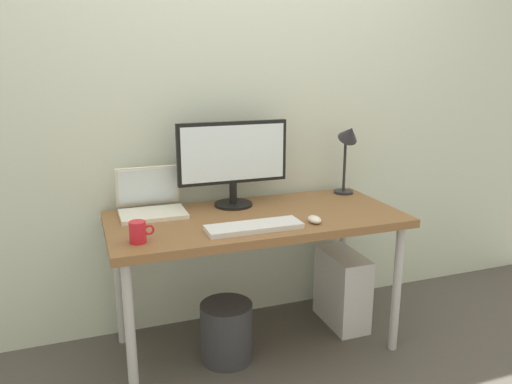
% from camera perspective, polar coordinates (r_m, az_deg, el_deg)
% --- Properties ---
extents(ground_plane, '(6.00, 6.00, 0.00)m').
position_cam_1_polar(ground_plane, '(2.78, -0.00, -16.97)').
color(ground_plane, '#4C4742').
extents(back_wall, '(4.40, 0.04, 2.60)m').
position_cam_1_polar(back_wall, '(2.74, -2.85, 11.33)').
color(back_wall, silver).
rests_on(back_wall, ground_plane).
extents(desk, '(1.44, 0.67, 0.72)m').
position_cam_1_polar(desk, '(2.50, -0.00, -4.06)').
color(desk, brown).
rests_on(desk, ground_plane).
extents(monitor, '(0.58, 0.20, 0.44)m').
position_cam_1_polar(monitor, '(2.59, -2.64, 3.88)').
color(monitor, black).
rests_on(monitor, desk).
extents(laptop, '(0.32, 0.27, 0.23)m').
position_cam_1_polar(laptop, '(2.56, -11.88, -1.10)').
color(laptop, silver).
rests_on(laptop, desk).
extents(desk_lamp, '(0.11, 0.16, 0.42)m').
position_cam_1_polar(desk_lamp, '(2.85, 10.47, 5.41)').
color(desk_lamp, '#232328').
rests_on(desk_lamp, desk).
extents(keyboard, '(0.44, 0.14, 0.02)m').
position_cam_1_polar(keyboard, '(2.28, -0.23, -3.98)').
color(keyboard, silver).
rests_on(keyboard, desk).
extents(mouse, '(0.06, 0.09, 0.03)m').
position_cam_1_polar(mouse, '(2.38, 6.67, -3.12)').
color(mouse, silver).
rests_on(mouse, desk).
extents(coffee_mug, '(0.11, 0.07, 0.09)m').
position_cam_1_polar(coffee_mug, '(2.16, -13.25, -4.45)').
color(coffee_mug, red).
rests_on(coffee_mug, desk).
extents(computer_tower, '(0.18, 0.36, 0.42)m').
position_cam_1_polar(computer_tower, '(2.93, 9.77, -10.77)').
color(computer_tower, silver).
rests_on(computer_tower, ground_plane).
extents(wastebasket, '(0.26, 0.26, 0.30)m').
position_cam_1_polar(wastebasket, '(2.60, -3.37, -15.57)').
color(wastebasket, '#333338').
rests_on(wastebasket, ground_plane).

